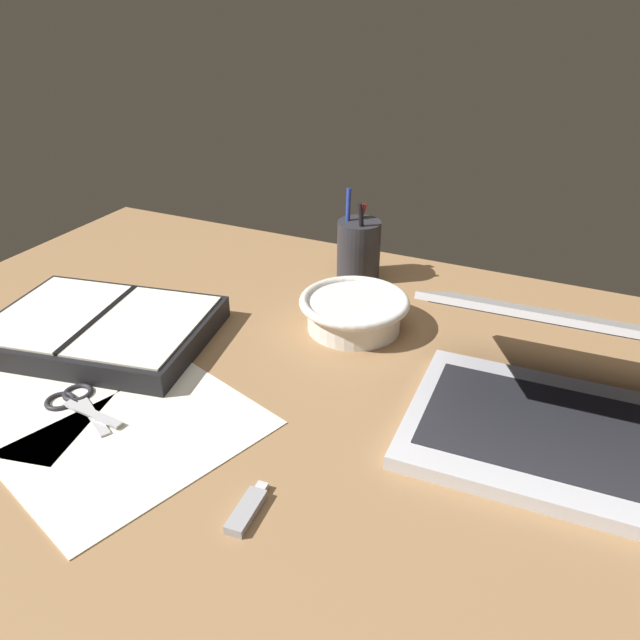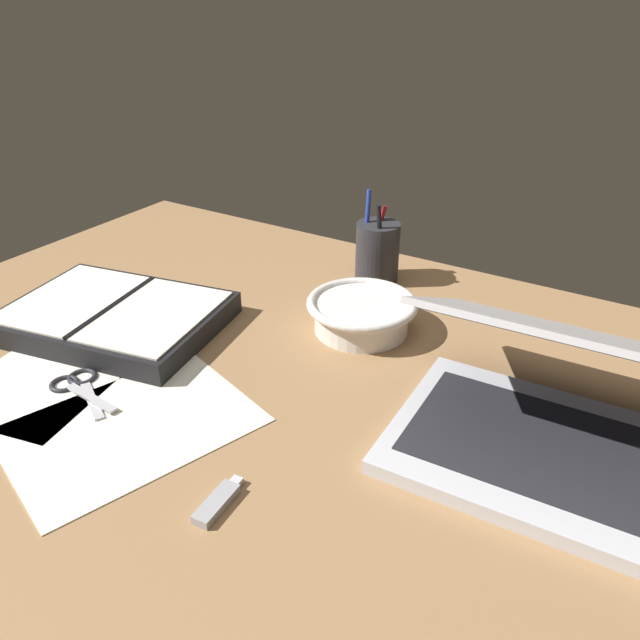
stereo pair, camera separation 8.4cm
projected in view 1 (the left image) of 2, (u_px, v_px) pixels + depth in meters
desk_top at (292, 401)px, 81.66cm from camera, size 140.00×100.00×2.00cm
laptop at (564, 396)px, 72.29cm from camera, size 35.25×31.52×18.21cm
bowl at (354, 311)px, 95.16cm from camera, size 16.82×16.82×5.20cm
pen_cup at (358, 249)px, 110.16cm from camera, size 7.65×7.65×16.07cm
planner at (101, 328)px, 92.67cm from camera, size 35.46×28.76×3.89cm
scissors at (75, 401)px, 79.33cm from camera, size 12.45×7.51×0.80cm
paper_sheet_front at (140, 440)px, 73.17cm from camera, size 28.41×33.25×0.16cm
paper_sheet_beside_planner at (38, 397)px, 80.58cm from camera, size 23.26×26.32×0.16cm
usb_drive at (247, 510)px, 63.02cm from camera, size 2.47×7.31×1.00cm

